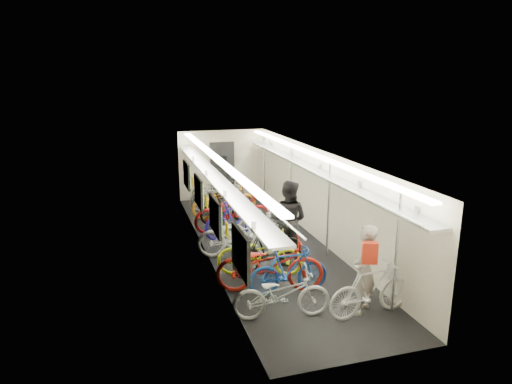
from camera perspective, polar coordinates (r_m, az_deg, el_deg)
train_car_shell at (r=11.74m, az=-1.59°, el=1.75°), size 10.00×10.00×10.00m
bicycle_0 at (r=8.29m, az=3.24°, el=-12.61°), size 1.83×0.87×0.92m
bicycle_1 at (r=9.15m, az=4.09°, el=-9.72°), size 1.65×0.52×0.98m
bicycle_2 at (r=9.19m, az=1.73°, el=-9.07°), size 2.27×1.27×1.13m
bicycle_3 at (r=10.01m, az=1.59°, el=-7.13°), size 1.91×1.02×1.11m
bicycle_4 at (r=9.93m, az=0.48°, el=-7.73°), size 1.97×1.20×0.98m
bicycle_5 at (r=11.39m, az=-0.21°, el=-4.63°), size 1.77×0.87×1.03m
bicycle_6 at (r=10.93m, az=-2.12°, el=-5.42°), size 2.09×1.08×1.05m
bicycle_7 at (r=12.01m, az=-2.38°, el=-3.57°), size 1.76×0.54×1.05m
bicycle_8 at (r=12.58m, az=-2.89°, el=-2.55°), size 2.17×0.81×1.13m
bicycle_9 at (r=13.35m, az=-3.76°, el=-1.96°), size 1.61×0.59×0.95m
bicycle_10 at (r=13.90m, az=-3.95°, el=-1.06°), size 2.07×0.84×1.06m
bicycle_11 at (r=8.58m, az=14.18°, el=-11.70°), size 1.75×0.65×1.03m
bicycle_12 at (r=14.35m, az=-4.58°, el=-0.68°), size 2.04×1.38×1.02m
bicycle_14 at (r=15.53m, az=-4.77°, el=0.34°), size 1.87×0.94×0.94m
passenger_near at (r=8.53m, az=13.35°, el=-9.39°), size 0.72×0.72×1.68m
passenger_mid at (r=10.73m, az=4.04°, el=-3.46°), size 1.16×1.15×1.88m
backpack at (r=8.10m, az=14.03°, el=-7.39°), size 0.29×0.22×0.38m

